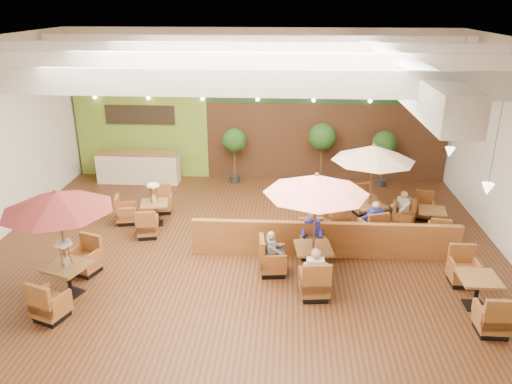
# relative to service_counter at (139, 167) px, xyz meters

# --- Properties ---
(room) EXTENTS (14.04, 14.00, 5.52)m
(room) POSITION_rel_service_counter_xyz_m (4.65, -3.88, 3.05)
(room) COLOR #381E0F
(room) RESTS_ON ground
(service_counter) EXTENTS (3.00, 0.75, 1.18)m
(service_counter) POSITION_rel_service_counter_xyz_m (0.00, 0.00, 0.00)
(service_counter) COLOR beige
(service_counter) RESTS_ON ground
(booth_divider) EXTENTS (7.05, 0.25, 0.98)m
(booth_divider) POSITION_rel_service_counter_xyz_m (6.58, -5.34, -0.09)
(booth_divider) COLOR brown
(booth_divider) RESTS_ON ground
(table_0) EXTENTS (2.44, 2.74, 2.64)m
(table_0) POSITION_rel_service_counter_xyz_m (0.58, -7.60, 1.41)
(table_0) COLOR brown
(table_0) RESTS_ON ground
(table_1) EXTENTS (2.60, 2.69, 2.70)m
(table_1) POSITION_rel_service_counter_xyz_m (6.16, -6.35, 1.36)
(table_1) COLOR brown
(table_1) RESTS_ON ground
(table_2) EXTENTS (2.70, 2.70, 2.60)m
(table_2) POSITION_rel_service_counter_xyz_m (7.99, -3.41, 1.19)
(table_2) COLOR brown
(table_2) RESTS_ON ground
(table_3) EXTENTS (1.71, 2.47, 1.48)m
(table_3) POSITION_rel_service_counter_xyz_m (1.34, -3.65, -0.14)
(table_3) COLOR brown
(table_3) RESTS_ON ground
(table_4) EXTENTS (0.85, 2.51, 0.94)m
(table_4) POSITION_rel_service_counter_xyz_m (9.80, -7.47, -0.22)
(table_4) COLOR brown
(table_4) RESTS_ON ground
(table_5) EXTENTS (1.62, 2.36, 0.85)m
(table_5) POSITION_rel_service_counter_xyz_m (9.55, -3.54, -0.26)
(table_5) COLOR brown
(table_5) RESTS_ON ground
(topiary_0) EXTENTS (0.89, 0.89, 2.07)m
(topiary_0) POSITION_rel_service_counter_xyz_m (3.58, 0.20, 0.96)
(topiary_0) COLOR black
(topiary_0) RESTS_ON ground
(topiary_1) EXTENTS (0.99, 0.99, 2.30)m
(topiary_1) POSITION_rel_service_counter_xyz_m (6.75, 0.20, 1.13)
(topiary_1) COLOR black
(topiary_1) RESTS_ON ground
(topiary_2) EXTENTS (0.89, 0.89, 2.06)m
(topiary_2) POSITION_rel_service_counter_xyz_m (8.97, 0.20, 0.95)
(topiary_2) COLOR black
(topiary_2) RESTS_ON ground
(diner_0) EXTENTS (0.40, 0.32, 0.81)m
(diner_0) POSITION_rel_service_counter_xyz_m (6.23, -7.34, 0.18)
(diner_0) COLOR white
(diner_0) RESTS_ON ground
(diner_1) EXTENTS (0.41, 0.33, 0.82)m
(diner_1) POSITION_rel_service_counter_xyz_m (6.23, -5.37, 0.18)
(diner_1) COLOR #242E9D
(diner_1) RESTS_ON ground
(diner_2) EXTENTS (0.31, 0.37, 0.71)m
(diner_2) POSITION_rel_service_counter_xyz_m (5.24, -6.35, 0.14)
(diner_2) COLOR gray
(diner_2) RESTS_ON ground
(diner_3) EXTENTS (0.43, 0.41, 0.77)m
(diner_3) POSITION_rel_service_counter_xyz_m (7.99, -4.36, 0.16)
(diner_3) COLOR #242E9D
(diner_3) RESTS_ON ground
(diner_4) EXTENTS (0.38, 0.40, 0.72)m
(diner_4) POSITION_rel_service_counter_xyz_m (8.94, -3.41, 0.14)
(diner_4) COLOR white
(diner_4) RESTS_ON ground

